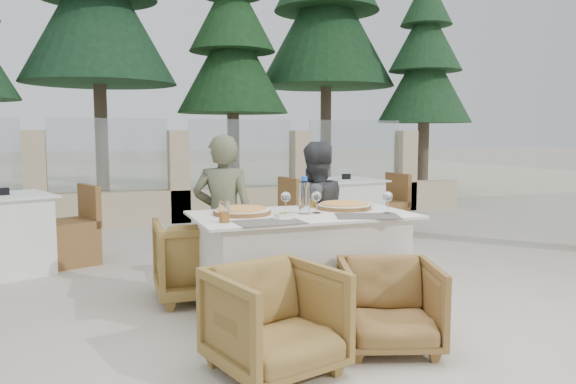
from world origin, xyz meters
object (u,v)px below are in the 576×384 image
object	(u,v)px
beer_glass_right	(312,198)
armchair_far_left	(200,259)
armchair_far_right	(313,257)
diner_left	(223,218)
pizza_left	(242,211)
pizza_right	(344,205)
beer_glass_left	(224,212)
armchair_near_right	(389,305)
wine_glass_corner	(388,201)
dining_table	(302,264)
bg_table_a	(5,235)
wine_glass_near	(316,201)
bg_table_b	(346,209)
wine_glass_centre	(286,201)
water_bottle	(304,195)
diner_right	(314,219)
olive_dish	(283,215)
armchair_near_left	(275,320)

from	to	relation	value
beer_glass_right	armchair_far_left	world-z (taller)	beer_glass_right
armchair_far_right	diner_left	world-z (taller)	diner_left
pizza_left	pizza_right	distance (m)	0.83
beer_glass_left	diner_left	size ratio (longest dim) A/B	0.11
armchair_far_right	armchair_near_right	bearing A→B (deg)	62.76
wine_glass_corner	dining_table	bearing A→B (deg)	159.46
beer_glass_left	beer_glass_right	size ratio (longest dim) A/B	0.96
pizza_left	pizza_right	world-z (taller)	same
pizza_right	armchair_near_right	world-z (taller)	pizza_right
pizza_left	pizza_right	xyz separation A→B (m)	(0.83, 0.01, 0.00)
armchair_far_right	bg_table_a	xyz separation A→B (m)	(-2.55, 1.61, 0.08)
wine_glass_corner	armchair_far_right	distance (m)	0.98
wine_glass_near	bg_table_b	distance (m)	3.14
armchair_far_left	wine_glass_near	bearing A→B (deg)	139.02
armchair_far_left	armchair_far_right	xyz separation A→B (m)	(0.95, -0.16, -0.03)
dining_table	bg_table_a	world-z (taller)	same
armchair_far_right	wine_glass_centre	bearing A→B (deg)	23.95
dining_table	wine_glass_near	size ratio (longest dim) A/B	8.70
dining_table	pizza_left	xyz separation A→B (m)	(-0.43, 0.11, 0.41)
wine_glass_corner	diner_left	xyz separation A→B (m)	(-1.05, 0.77, -0.18)
beer_glass_left	dining_table	bearing A→B (deg)	17.79
pizza_right	bg_table_b	size ratio (longest dim) A/B	0.26
water_bottle	diner_right	world-z (taller)	diner_right
wine_glass_corner	bg_table_b	distance (m)	3.10
wine_glass_centre	diner_right	distance (m)	0.65
dining_table	wine_glass_near	xyz separation A→B (m)	(0.10, -0.02, 0.48)
wine_glass_corner	bg_table_b	xyz separation A→B (m)	(1.08, 2.87, -0.48)
olive_dish	diner_right	size ratio (longest dim) A/B	0.09
armchair_far_left	armchair_near_right	world-z (taller)	armchair_far_left
diner_right	water_bottle	bearing A→B (deg)	51.32
bg_table_b	diner_left	bearing A→B (deg)	-141.95
armchair_near_left	diner_left	distance (m)	1.50
beer_glass_right	armchair_far_left	size ratio (longest dim) A/B	0.20
water_bottle	armchair_far_left	distance (m)	1.12
dining_table	pizza_left	bearing A→B (deg)	165.51
beer_glass_right	armchair_near_right	xyz separation A→B (m)	(0.06, -1.12, -0.56)
wine_glass_corner	diner_right	size ratio (longest dim) A/B	0.14
wine_glass_near	armchair_far_right	xyz separation A→B (m)	(0.22, 0.56, -0.56)
olive_dish	armchair_far_left	xyz separation A→B (m)	(-0.42, 0.88, -0.46)
beer_glass_right	armchair_near_right	bearing A→B (deg)	-87.05
dining_table	diner_right	xyz separation A→B (m)	(0.30, 0.48, 0.26)
wine_glass_centre	diner_left	xyz separation A→B (m)	(-0.34, 0.52, -0.18)
beer_glass_left	armchair_far_left	xyz separation A→B (m)	(0.01, 0.90, -0.51)
water_bottle	armchair_near_left	xyz separation A→B (m)	(-0.53, -0.88, -0.60)
pizza_right	beer_glass_right	xyz separation A→B (m)	(-0.19, 0.18, 0.05)
pizza_right	wine_glass_near	bearing A→B (deg)	-154.16
diner_right	armchair_near_right	bearing A→B (deg)	79.94
beer_glass_left	armchair_far_left	distance (m)	1.03
beer_glass_left	olive_dish	world-z (taller)	beer_glass_left
wine_glass_corner	armchair_near_left	distance (m)	1.42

